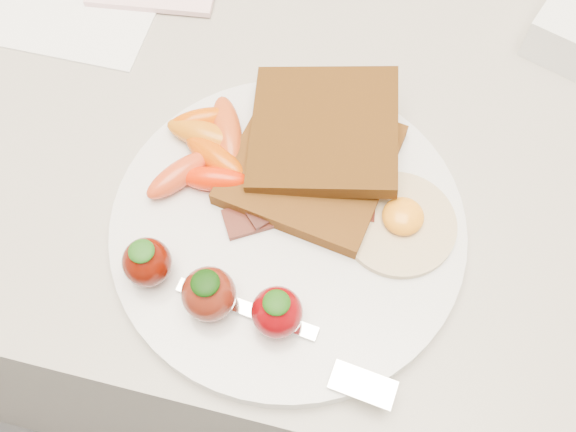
# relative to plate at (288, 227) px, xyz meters

# --- Properties ---
(counter) EXTENTS (2.00, 0.60, 0.90)m
(counter) POSITION_rel_plate_xyz_m (0.00, 0.16, -0.46)
(counter) COLOR gray
(counter) RESTS_ON ground
(plate) EXTENTS (0.27, 0.27, 0.02)m
(plate) POSITION_rel_plate_xyz_m (0.00, 0.00, 0.00)
(plate) COLOR silver
(plate) RESTS_ON counter
(toast_lower) EXTENTS (0.14, 0.14, 0.01)m
(toast_lower) POSITION_rel_plate_xyz_m (0.01, 0.05, 0.02)
(toast_lower) COLOR #4C2710
(toast_lower) RESTS_ON plate
(toast_upper) EXTENTS (0.13, 0.13, 0.03)m
(toast_upper) POSITION_rel_plate_xyz_m (0.01, 0.07, 0.03)
(toast_upper) COLOR black
(toast_upper) RESTS_ON toast_lower
(fried_egg) EXTENTS (0.09, 0.09, 0.02)m
(fried_egg) POSITION_rel_plate_xyz_m (0.08, 0.02, 0.01)
(fried_egg) COLOR beige
(fried_egg) RESTS_ON plate
(bacon_strips) EXTENTS (0.11, 0.10, 0.01)m
(bacon_strips) POSITION_rel_plate_xyz_m (0.01, 0.02, 0.01)
(bacon_strips) COLOR black
(bacon_strips) RESTS_ON plate
(baby_carrots) EXTENTS (0.08, 0.11, 0.02)m
(baby_carrots) POSITION_rel_plate_xyz_m (-0.08, 0.04, 0.02)
(baby_carrots) COLOR #CD670C
(baby_carrots) RESTS_ON plate
(strawberries) EXTENTS (0.13, 0.05, 0.05)m
(strawberries) POSITION_rel_plate_xyz_m (-0.04, -0.07, 0.03)
(strawberries) COLOR #4E0B02
(strawberries) RESTS_ON plate
(fork) EXTENTS (0.17, 0.06, 0.00)m
(fork) POSITION_rel_plate_xyz_m (0.03, -0.09, 0.01)
(fork) COLOR silver
(fork) RESTS_ON plate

